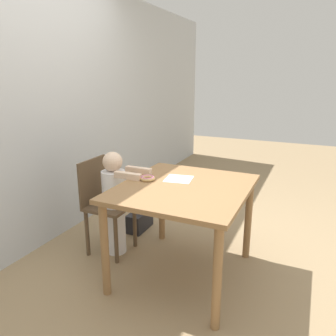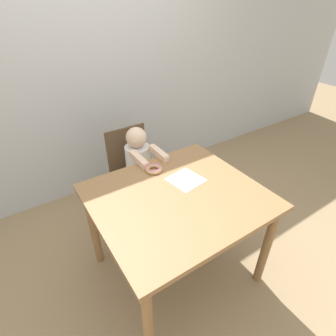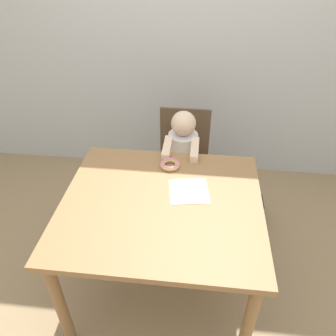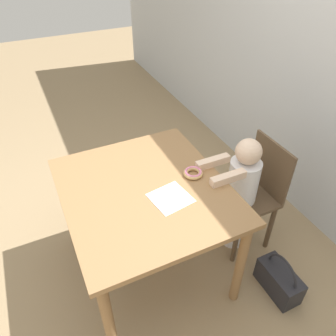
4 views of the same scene
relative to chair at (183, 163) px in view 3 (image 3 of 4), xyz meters
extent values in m
plane|color=#997F5B|center=(-0.06, -0.79, -0.45)|extent=(12.00, 12.00, 0.00)
cube|color=silver|center=(-0.06, 0.63, 0.80)|extent=(8.00, 0.05, 2.50)
cube|color=olive|center=(-0.06, -0.79, 0.29)|extent=(1.07, 0.95, 0.03)
cylinder|color=olive|center=(-0.54, -1.21, -0.09)|extent=(0.06, 0.06, 0.72)
cylinder|color=olive|center=(0.41, -1.21, -0.09)|extent=(0.06, 0.06, 0.72)
cylinder|color=olive|center=(-0.54, -0.37, -0.09)|extent=(0.06, 0.06, 0.72)
cylinder|color=olive|center=(0.41, -0.37, -0.09)|extent=(0.06, 0.06, 0.72)
cube|color=brown|center=(0.00, -0.06, -0.01)|extent=(0.38, 0.37, 0.03)
cube|color=brown|center=(0.00, 0.12, 0.20)|extent=(0.38, 0.02, 0.40)
cylinder|color=brown|center=(-0.16, -0.21, -0.24)|extent=(0.04, 0.04, 0.43)
cylinder|color=brown|center=(0.16, -0.21, -0.24)|extent=(0.04, 0.04, 0.43)
cylinder|color=brown|center=(-0.16, 0.10, -0.24)|extent=(0.04, 0.04, 0.43)
cylinder|color=brown|center=(0.16, 0.10, -0.24)|extent=(0.04, 0.04, 0.43)
cylinder|color=white|center=(0.00, -0.10, -0.22)|extent=(0.18, 0.18, 0.46)
cylinder|color=white|center=(0.00, -0.10, 0.16)|extent=(0.21, 0.21, 0.32)
sphere|color=beige|center=(0.00, -0.10, 0.41)|extent=(0.17, 0.17, 0.17)
cube|color=beige|center=(-0.09, -0.31, 0.33)|extent=(0.05, 0.24, 0.05)
cube|color=beige|center=(0.09, -0.31, 0.33)|extent=(0.05, 0.24, 0.05)
torus|color=#DBB270|center=(-0.05, -0.47, 0.32)|extent=(0.12, 0.12, 0.03)
torus|color=pink|center=(-0.05, -0.47, 0.33)|extent=(0.11, 0.11, 0.02)
cube|color=white|center=(0.07, -0.69, 0.31)|extent=(0.24, 0.24, 0.00)
cube|color=#232328|center=(0.49, -0.07, -0.36)|extent=(0.32, 0.15, 0.19)
torus|color=#232328|center=(0.49, -0.07, -0.26)|extent=(0.26, 0.02, 0.26)
camera|label=1|loc=(-2.25, -1.66, 1.12)|focal=35.00mm
camera|label=2|loc=(-0.83, -1.84, 1.38)|focal=28.00mm
camera|label=3|loc=(0.11, -2.06, 1.49)|focal=35.00mm
camera|label=4|loc=(1.30, -1.29, 1.60)|focal=35.00mm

